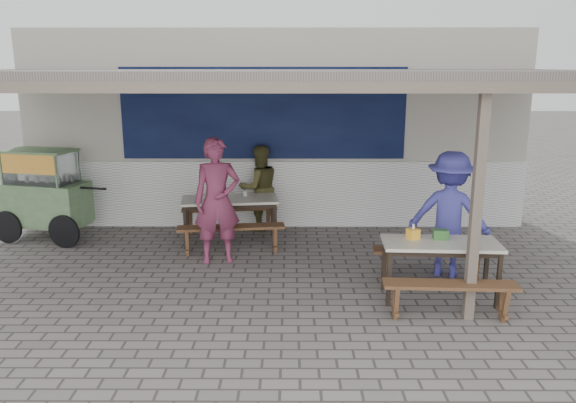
% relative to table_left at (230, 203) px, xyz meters
% --- Properties ---
extents(ground, '(60.00, 60.00, 0.00)m').
position_rel_table_left_xyz_m(ground, '(0.72, -1.98, -0.67)').
color(ground, slate).
rests_on(ground, ground).
extents(back_wall, '(9.00, 1.28, 3.50)m').
position_rel_table_left_xyz_m(back_wall, '(0.71, 1.60, 1.05)').
color(back_wall, '#B9B4A6').
rests_on(back_wall, ground).
extents(warung_roof, '(9.00, 4.21, 2.81)m').
position_rel_table_left_xyz_m(warung_roof, '(0.73, -1.08, 2.04)').
color(warung_roof, '#5F5851').
rests_on(warung_roof, ground).
extents(table_left, '(1.63, 0.87, 0.75)m').
position_rel_table_left_xyz_m(table_left, '(0.00, 0.00, 0.00)').
color(table_left, silver).
rests_on(table_left, ground).
extents(bench_left_street, '(1.68, 0.49, 0.45)m').
position_rel_table_left_xyz_m(bench_left_street, '(0.07, -0.58, -0.33)').
color(bench_left_street, brown).
rests_on(bench_left_street, ground).
extents(bench_left_wall, '(1.68, 0.49, 0.45)m').
position_rel_table_left_xyz_m(bench_left_wall, '(-0.07, 0.58, -0.33)').
color(bench_left_wall, brown).
rests_on(bench_left_wall, ground).
extents(table_right, '(1.46, 0.70, 0.75)m').
position_rel_table_left_xyz_m(table_right, '(2.86, -2.32, -0.00)').
color(table_right, silver).
rests_on(table_right, ground).
extents(bench_right_street, '(1.54, 0.36, 0.45)m').
position_rel_table_left_xyz_m(bench_right_street, '(2.83, -2.92, -0.33)').
color(bench_right_street, brown).
rests_on(bench_right_street, ground).
extents(bench_right_wall, '(1.54, 0.36, 0.45)m').
position_rel_table_left_xyz_m(bench_right_wall, '(2.89, -1.71, -0.33)').
color(bench_right_wall, brown).
rests_on(bench_right_wall, ground).
extents(vendor_cart, '(1.97, 1.05, 1.53)m').
position_rel_table_left_xyz_m(vendor_cart, '(-3.10, 0.17, 0.16)').
color(vendor_cart, '#698B5C').
rests_on(vendor_cart, ground).
extents(patron_street_side, '(0.75, 0.57, 1.87)m').
position_rel_table_left_xyz_m(patron_street_side, '(-0.08, -0.93, 0.26)').
color(patron_street_side, '#752C49').
rests_on(patron_street_side, ground).
extents(patron_wall_side, '(0.90, 0.81, 1.52)m').
position_rel_table_left_xyz_m(patron_wall_side, '(0.44, 0.77, 0.09)').
color(patron_wall_side, '#4C4924').
rests_on(patron_wall_side, ground).
extents(patron_right_table, '(1.29, 1.02, 1.75)m').
position_rel_table_left_xyz_m(patron_right_table, '(3.18, -1.48, 0.20)').
color(patron_right_table, '#3D3C99').
rests_on(patron_right_table, ground).
extents(tissue_box, '(0.17, 0.17, 0.13)m').
position_rel_table_left_xyz_m(tissue_box, '(2.54, -2.19, 0.14)').
color(tissue_box, '#FDAD2A').
rests_on(tissue_box, table_right).
extents(donation_box, '(0.20, 0.14, 0.12)m').
position_rel_table_left_xyz_m(donation_box, '(2.88, -2.20, 0.14)').
color(donation_box, '#34662D').
rests_on(donation_box, table_right).
extents(condiment_jar, '(0.07, 0.07, 0.08)m').
position_rel_table_left_xyz_m(condiment_jar, '(0.23, 0.20, 0.12)').
color(condiment_jar, silver).
rests_on(condiment_jar, table_left).
extents(condiment_bowl, '(0.26, 0.26, 0.05)m').
position_rel_table_left_xyz_m(condiment_bowl, '(-0.33, 0.07, 0.10)').
color(condiment_bowl, white).
rests_on(condiment_bowl, table_left).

